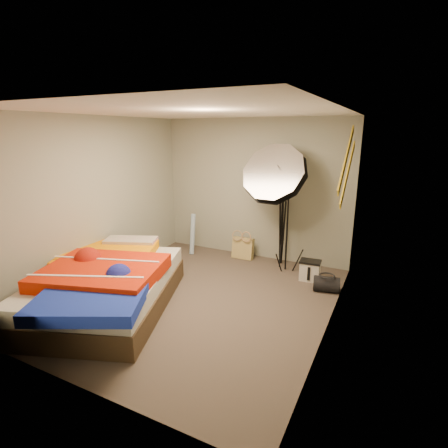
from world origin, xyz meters
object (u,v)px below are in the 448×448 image
Objects in this scene: camera_tripod at (282,224)px; camera_case at (310,271)px; photo_umbrella at (276,176)px; tote_bag at (243,248)px; duffel_bag at (326,284)px; bed at (106,284)px; wrapping_roll at (193,234)px.

camera_case is at bearing -38.50° from camera_tripod.
tote_bag is at bearing 157.03° from photo_umbrella.
camera_case reaches higher than duffel_bag.
tote_bag reaches higher than camera_case.
bed is (-2.20, -2.07, 0.18)m from camera_case.
wrapping_roll reaches higher than duffel_bag.
duffel_bag is 0.30× the size of camera_tripod.
camera_case is at bearing 43.28° from bed.
photo_umbrella is at bearing 163.58° from camera_case.
camera_case is at bearing -6.43° from wrapping_roll.
bed is 2.15× the size of camera_tripod.
camera_tripod is at bearing 137.32° from camera_case.
wrapping_roll is at bearing -170.34° from tote_bag.
photo_umbrella reaches higher than camera_tripod.
tote_bag is 1.80m from duffel_bag.
wrapping_roll is 2.69m from duffel_bag.
bed is at bearing -121.29° from camera_tripod.
camera_tripod reaches higher than wrapping_roll.
wrapping_roll is at bearing 169.39° from camera_case.
photo_umbrella reaches higher than bed.
duffel_bag is (1.64, -0.72, -0.08)m from tote_bag.
camera_tripod is at bearing 8.34° from wrapping_roll.
duffel_bag is 1.82m from photo_umbrella.
camera_case is 0.99m from camera_tripod.
duffel_bag is at bearing -40.12° from camera_tripod.
photo_umbrella is 0.95m from camera_tripod.
duffel_bag is (2.62, -0.55, -0.27)m from wrapping_roll.
wrapping_roll is 2.07× the size of duffel_bag.
bed is at bearing -124.74° from photo_umbrella.
photo_umbrella is at bearing 55.26° from bed.
tote_bag is at bearing 70.82° from bed.
tote_bag is at bearing 158.04° from camera_case.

